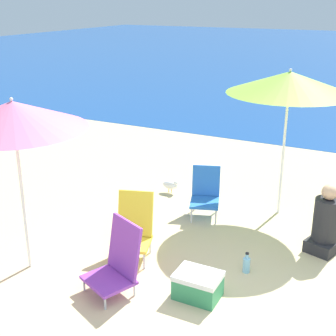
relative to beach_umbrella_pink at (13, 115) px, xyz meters
name	(u,v)px	position (x,y,z in m)	size (l,w,h in m)	color
ground_plane	(252,324)	(2.74, 0.18, -1.89)	(60.00, 60.00, 0.00)	#D1BA89
beach_umbrella_pink	(13,115)	(0.00, 0.00, 0.00)	(1.63, 1.63, 2.08)	white
beach_umbrella_lime	(289,83)	(2.32, 2.87, 0.09)	(1.75, 1.75, 2.17)	white
beach_chair_yellow	(134,227)	(1.00, 0.81, -1.49)	(0.58, 0.64, 0.82)	silver
beach_chair_blue	(205,192)	(1.34, 2.31, -1.53)	(0.57, 0.64, 0.73)	silver
beach_chair_purple	(118,261)	(1.22, 0.09, -1.53)	(0.68, 0.68, 0.81)	silver
person_seated_near	(326,224)	(3.12, 2.00, -1.51)	(0.46, 0.50, 0.92)	#262628
water_bottle	(246,264)	(2.39, 1.06, -1.79)	(0.09, 0.09, 0.26)	#8CCCEA
cooler_box	(198,285)	(2.07, 0.35, -1.74)	(0.49, 0.37, 0.29)	#338C59
seagull	(171,185)	(0.51, 2.82, -1.75)	(0.27, 0.11, 0.23)	gold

